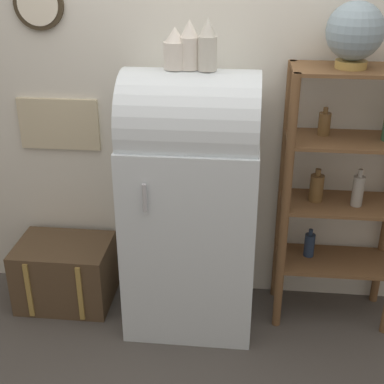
{
  "coord_description": "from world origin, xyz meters",
  "views": [
    {
      "loc": [
        0.29,
        -2.5,
        2.16
      ],
      "look_at": [
        0.01,
        0.24,
        0.86
      ],
      "focal_mm": 50.0,
      "sensor_mm": 36.0,
      "label": 1
    }
  ],
  "objects_px": {
    "suitcase_trunk": "(65,273)",
    "vase_left": "(175,50)",
    "globe": "(355,32)",
    "vase_center": "(190,46)",
    "refrigerator": "(191,200)",
    "vase_right": "(207,46)"
  },
  "relations": [
    {
      "from": "globe",
      "to": "vase_center",
      "type": "relative_size",
      "value": 1.33
    },
    {
      "from": "vase_left",
      "to": "vase_center",
      "type": "height_order",
      "value": "vase_center"
    },
    {
      "from": "suitcase_trunk",
      "to": "vase_center",
      "type": "relative_size",
      "value": 2.36
    },
    {
      "from": "suitcase_trunk",
      "to": "vase_left",
      "type": "bearing_deg",
      "value": -4.05
    },
    {
      "from": "suitcase_trunk",
      "to": "refrigerator",
      "type": "bearing_deg",
      "value": -3.95
    },
    {
      "from": "vase_center",
      "to": "vase_right",
      "type": "relative_size",
      "value": 0.95
    },
    {
      "from": "suitcase_trunk",
      "to": "globe",
      "type": "distance_m",
      "value": 2.25
    },
    {
      "from": "refrigerator",
      "to": "vase_left",
      "type": "xyz_separation_m",
      "value": [
        -0.08,
        0.0,
        0.85
      ]
    },
    {
      "from": "refrigerator",
      "to": "vase_center",
      "type": "bearing_deg",
      "value": 148.85
    },
    {
      "from": "vase_right",
      "to": "vase_center",
      "type": "bearing_deg",
      "value": 168.33
    },
    {
      "from": "suitcase_trunk",
      "to": "vase_left",
      "type": "relative_size",
      "value": 2.8
    },
    {
      "from": "refrigerator",
      "to": "globe",
      "type": "height_order",
      "value": "globe"
    },
    {
      "from": "refrigerator",
      "to": "vase_right",
      "type": "height_order",
      "value": "vase_right"
    },
    {
      "from": "suitcase_trunk",
      "to": "vase_right",
      "type": "relative_size",
      "value": 2.25
    },
    {
      "from": "globe",
      "to": "vase_center",
      "type": "distance_m",
      "value": 0.83
    },
    {
      "from": "vase_center",
      "to": "vase_left",
      "type": "bearing_deg",
      "value": -179.75
    },
    {
      "from": "vase_left",
      "to": "suitcase_trunk",
      "type": "bearing_deg",
      "value": 175.95
    },
    {
      "from": "globe",
      "to": "suitcase_trunk",
      "type": "bearing_deg",
      "value": -178.76
    },
    {
      "from": "vase_center",
      "to": "globe",
      "type": "bearing_deg",
      "value": 6.06
    },
    {
      "from": "vase_left",
      "to": "vase_center",
      "type": "relative_size",
      "value": 0.84
    },
    {
      "from": "vase_left",
      "to": "globe",
      "type": "bearing_deg",
      "value": 5.59
    },
    {
      "from": "refrigerator",
      "to": "vase_center",
      "type": "xyz_separation_m",
      "value": [
        -0.01,
        0.0,
        0.87
      ]
    }
  ]
}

